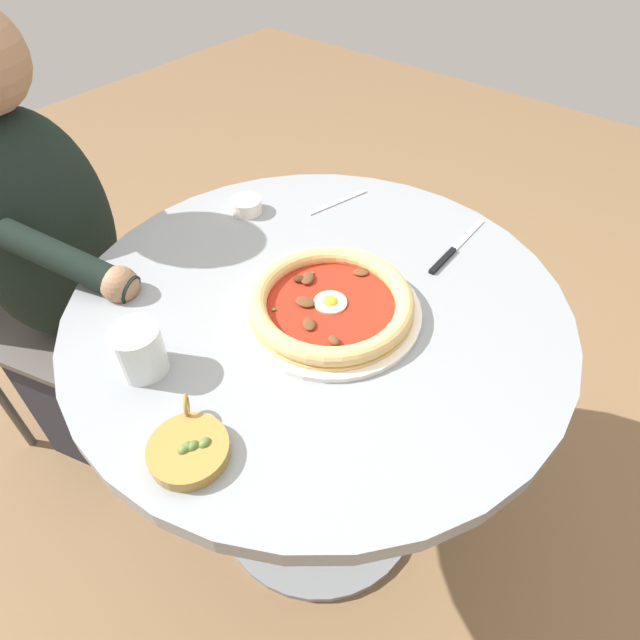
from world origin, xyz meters
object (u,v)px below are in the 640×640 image
pizza_on_plate (331,304)px  water_glass (140,353)px  ramekin_capers (246,205)px  fork_utensil (338,202)px  dining_table (318,362)px  cafe_chair_diner (30,283)px  diner_person (76,301)px  steak_knife (450,253)px  olive_pan (189,449)px

pizza_on_plate → water_glass: water_glass is taller
ramekin_capers → fork_utensil: ramekin_capers is taller
dining_table → cafe_chair_diner: size_ratio=1.02×
pizza_on_plate → cafe_chair_diner: cafe_chair_diner is taller
water_glass → diner_person: size_ratio=0.07×
dining_table → ramekin_capers: ramekin_capers is taller
steak_knife → cafe_chair_diner: cafe_chair_diner is taller
pizza_on_plate → olive_pan: 0.35m
ramekin_capers → olive_pan: size_ratio=0.55×
fork_utensil → dining_table: bearing=-148.7°
dining_table → diner_person: 0.65m
water_glass → diner_person: diner_person is taller
pizza_on_plate → cafe_chair_diner: bearing=104.8°
dining_table → olive_pan: bearing=-170.5°
fork_utensil → diner_person: bearing=135.7°
ramekin_capers → water_glass: bearing=-155.9°
ramekin_capers → diner_person: (-0.31, 0.32, -0.25)m
dining_table → fork_utensil: size_ratio=5.74×
fork_utensil → diner_person: diner_person is taller
dining_table → diner_person: (-0.18, 0.62, -0.06)m
fork_utensil → diner_person: size_ratio=0.13×
ramekin_capers → diner_person: bearing=134.2°
ramekin_capers → fork_utensil: 0.21m
pizza_on_plate → fork_utensil: bearing=35.5°
ramekin_capers → diner_person: 0.51m
ramekin_capers → steak_knife: bearing=-70.9°
dining_table → steak_knife: 0.34m
diner_person → cafe_chair_diner: (-0.04, 0.14, 0.01)m
dining_table → ramekin_capers: (0.13, 0.31, 0.19)m
steak_knife → dining_table: bearing=156.9°
dining_table → diner_person: bearing=106.1°
dining_table → cafe_chair_diner: bearing=106.0°
olive_pan → fork_utensil: size_ratio=0.77×
fork_utensil → cafe_chair_diner: cafe_chair_diner is taller
fork_utensil → olive_pan: bearing=-160.1°
dining_table → ramekin_capers: bearing=67.3°
steak_knife → fork_utensil: (0.01, 0.29, -0.00)m
diner_person → cafe_chair_diner: diner_person is taller
dining_table → diner_person: size_ratio=0.76×
steak_knife → fork_utensil: steak_knife is taller
steak_knife → diner_person: (-0.45, 0.74, -0.23)m
water_glass → diner_person: bearing=77.1°
pizza_on_plate → steak_knife: size_ratio=1.43×
dining_table → water_glass: (-0.30, 0.12, 0.21)m
dining_table → water_glass: bearing=158.5°
dining_table → olive_pan: 0.40m
water_glass → olive_pan: size_ratio=0.69×
dining_table → steak_knife: (0.27, -0.12, 0.17)m
ramekin_capers → olive_pan: 0.60m
olive_pan → pizza_on_plate: bearing=4.0°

